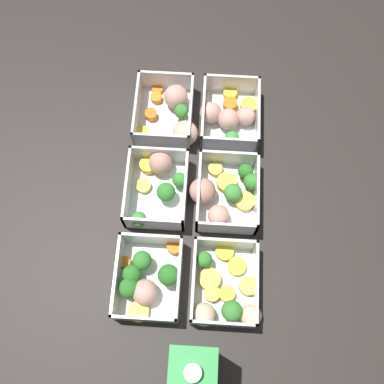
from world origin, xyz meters
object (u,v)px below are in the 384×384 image
(container_far_right, at_px, (224,292))
(container_far_left, at_px, (229,116))
(container_near_right, at_px, (147,280))
(juice_carton, at_px, (193,370))
(container_near_left, at_px, (172,114))
(container_far_center, at_px, (224,194))
(container_near_center, at_px, (158,184))

(container_far_right, bearing_deg, container_far_left, -179.63)
(container_near_right, bearing_deg, juice_carton, 32.31)
(container_near_left, relative_size, container_far_right, 0.95)
(container_far_left, bearing_deg, container_near_right, -21.72)
(container_far_center, bearing_deg, juice_carton, -7.37)
(container_near_right, xyz_separation_m, container_far_center, (-0.17, 0.13, -0.00))
(container_far_center, bearing_deg, container_near_left, -146.02)
(container_far_center, xyz_separation_m, container_far_right, (0.18, 0.01, -0.00))
(container_far_right, relative_size, juice_carton, 0.81)
(container_near_center, bearing_deg, container_near_left, 174.64)
(container_near_center, xyz_separation_m, container_far_left, (-0.16, 0.13, -0.00))
(container_near_center, bearing_deg, container_far_left, 140.24)
(container_near_right, distance_m, container_far_right, 0.14)
(juice_carton, bearing_deg, container_far_left, 174.58)
(container_near_left, height_order, container_far_left, same)
(container_near_center, bearing_deg, container_near_right, -1.49)
(container_near_left, distance_m, container_far_left, 0.12)
(container_far_right, bearing_deg, juice_carton, -20.24)
(container_far_left, height_order, container_far_right, same)
(container_near_left, relative_size, container_near_right, 0.96)
(container_near_center, xyz_separation_m, juice_carton, (0.32, 0.08, 0.07))
(container_near_right, xyz_separation_m, juice_carton, (0.14, 0.09, 0.07))
(container_near_right, bearing_deg, container_far_right, 85.10)
(container_near_right, height_order, juice_carton, juice_carton)
(container_far_center, bearing_deg, container_far_left, 178.23)
(juice_carton, bearing_deg, container_near_right, -147.69)
(juice_carton, bearing_deg, container_far_right, 159.76)
(container_near_center, xyz_separation_m, container_far_right, (0.19, 0.13, -0.00))
(container_near_left, xyz_separation_m, container_far_right, (0.35, 0.12, -0.00))
(container_near_center, relative_size, juice_carton, 0.81)
(container_near_center, distance_m, container_near_right, 0.18)
(container_far_left, relative_size, juice_carton, 0.74)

